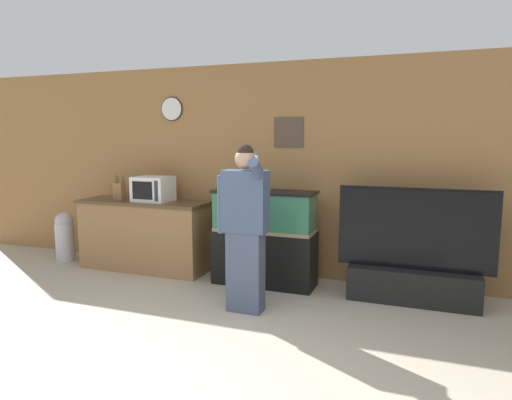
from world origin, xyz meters
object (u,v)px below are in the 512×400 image
object	(u,v)px
counter_island	(144,235)
knife_block	(119,191)
person_standing	(245,226)
microwave	(153,189)
aquarium_on_stand	(264,238)
trash_bin	(65,236)
tv_on_stand	(413,269)

from	to	relation	value
counter_island	knife_block	bearing A→B (deg)	-171.59
person_standing	knife_block	bearing A→B (deg)	158.20
microwave	aquarium_on_stand	distance (m)	1.60
knife_block	trash_bin	size ratio (longest dim) A/B	0.49
microwave	aquarium_on_stand	bearing A→B (deg)	-2.00
tv_on_stand	knife_block	bearing A→B (deg)	-179.84
counter_island	tv_on_stand	size ratio (longest dim) A/B	1.09
knife_block	aquarium_on_stand	bearing A→B (deg)	0.15
microwave	trash_bin	world-z (taller)	microwave
counter_island	knife_block	distance (m)	0.65
tv_on_stand	person_standing	bearing A→B (deg)	-151.39
microwave	person_standing	size ratio (longest dim) A/B	0.28
counter_island	trash_bin	distance (m)	1.29
counter_island	trash_bin	bearing A→B (deg)	-178.79
trash_bin	aquarium_on_stand	bearing A→B (deg)	-0.31
microwave	tv_on_stand	xyz separation A→B (m)	(3.15, -0.05, -0.71)
tv_on_stand	person_standing	world-z (taller)	person_standing
tv_on_stand	trash_bin	distance (m)	4.59
person_standing	microwave	bearing A→B (deg)	151.00
counter_island	tv_on_stand	bearing A→B (deg)	-0.66
person_standing	aquarium_on_stand	bearing A→B (deg)	96.26
counter_island	trash_bin	xyz separation A→B (m)	(-1.28, -0.03, -0.10)
microwave	knife_block	world-z (taller)	knife_block
microwave	counter_island	bearing A→B (deg)	-176.26
trash_bin	person_standing	bearing A→B (deg)	-15.69
trash_bin	microwave	bearing A→B (deg)	1.48
tv_on_stand	trash_bin	size ratio (longest dim) A/B	2.32
knife_block	tv_on_stand	world-z (taller)	knife_block
knife_block	microwave	bearing A→B (deg)	6.95
counter_island	trash_bin	size ratio (longest dim) A/B	2.54
aquarium_on_stand	person_standing	xyz separation A→B (m)	(0.09, -0.84, 0.30)
counter_island	tv_on_stand	world-z (taller)	tv_on_stand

